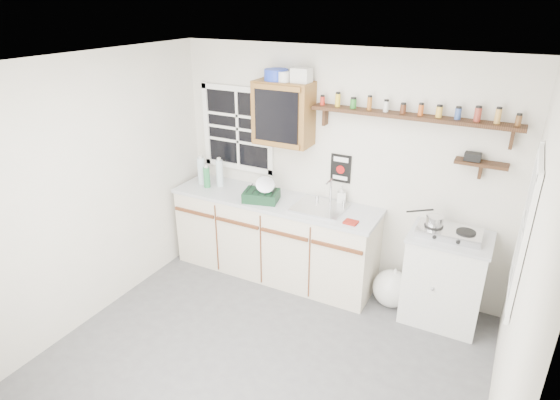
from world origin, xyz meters
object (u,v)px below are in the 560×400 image
Objects in this scene: spice_shelf at (412,115)px; hotplate at (449,232)px; upper_cabinet at (283,113)px; dish_rack at (262,193)px; right_cabinet at (445,278)px; main_cabinet at (274,236)px.

hotplate is at bearing -22.79° from spice_shelf.
spice_shelf is (1.28, 0.07, 0.11)m from upper_cabinet.
upper_cabinet is 0.86m from dish_rack.
spice_shelf is 3.34× the size of hotplate.
right_cabinet is 2.17× the size of dish_rack.
right_cabinet is 0.49m from hotplate.
upper_cabinet is at bearing 49.41° from dish_rack.
right_cabinet is at bearing -19.94° from spice_shelf.
hotplate is at bearing 0.17° from main_cabinet.
hotplate is at bearing -4.45° from upper_cabinet.
upper_cabinet reaches higher than spice_shelf.
right_cabinet is 2.26m from upper_cabinet.
spice_shelf reaches higher than dish_rack.
dish_rack reaches higher than right_cabinet.
main_cabinet is at bearing -170.82° from spice_shelf.
upper_cabinet reaches higher than hotplate.
main_cabinet is 1.84m from right_cabinet.
dish_rack is at bearing -167.35° from spice_shelf.
upper_cabinet reaches higher than main_cabinet.
hotplate is (1.90, 0.11, -0.06)m from dish_rack.
hotplate reaches higher than main_cabinet.
hotplate is at bearing -11.28° from dish_rack.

